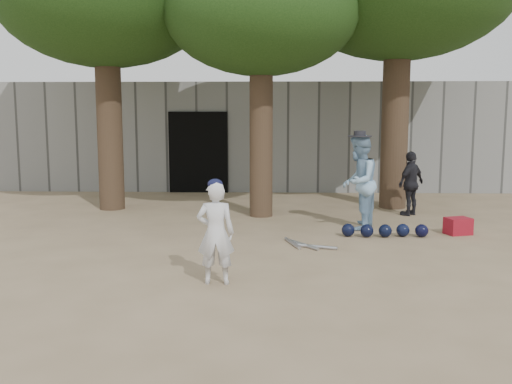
{
  "coord_description": "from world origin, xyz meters",
  "views": [
    {
      "loc": [
        0.89,
        -7.66,
        2.14
      ],
      "look_at": [
        0.6,
        1.0,
        0.95
      ],
      "focal_mm": 40.0,
      "sensor_mm": 36.0,
      "label": 1
    }
  ],
  "objects_px": {
    "red_bag": "(458,226)",
    "boy_player": "(216,233)",
    "spectator_dark": "(411,183)",
    "spectator_blue": "(359,182)"
  },
  "relations": [
    {
      "from": "boy_player",
      "to": "red_bag",
      "type": "bearing_deg",
      "value": -144.71
    },
    {
      "from": "spectator_blue",
      "to": "red_bag",
      "type": "distance_m",
      "value": 1.93
    },
    {
      "from": "spectator_blue",
      "to": "red_bag",
      "type": "bearing_deg",
      "value": 96.51
    },
    {
      "from": "red_bag",
      "to": "boy_player",
      "type": "bearing_deg",
      "value": -142.24
    },
    {
      "from": "spectator_blue",
      "to": "red_bag",
      "type": "height_order",
      "value": "spectator_blue"
    },
    {
      "from": "spectator_dark",
      "to": "red_bag",
      "type": "relative_size",
      "value": 3.24
    },
    {
      "from": "boy_player",
      "to": "red_bag",
      "type": "relative_size",
      "value": 3.11
    },
    {
      "from": "spectator_blue",
      "to": "boy_player",
      "type": "bearing_deg",
      "value": -11.84
    },
    {
      "from": "spectator_blue",
      "to": "red_bag",
      "type": "xyz_separation_m",
      "value": [
        1.72,
        -0.45,
        -0.73
      ]
    },
    {
      "from": "boy_player",
      "to": "red_bag",
      "type": "xyz_separation_m",
      "value": [
        4.03,
        3.12,
        -0.5
      ]
    }
  ]
}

